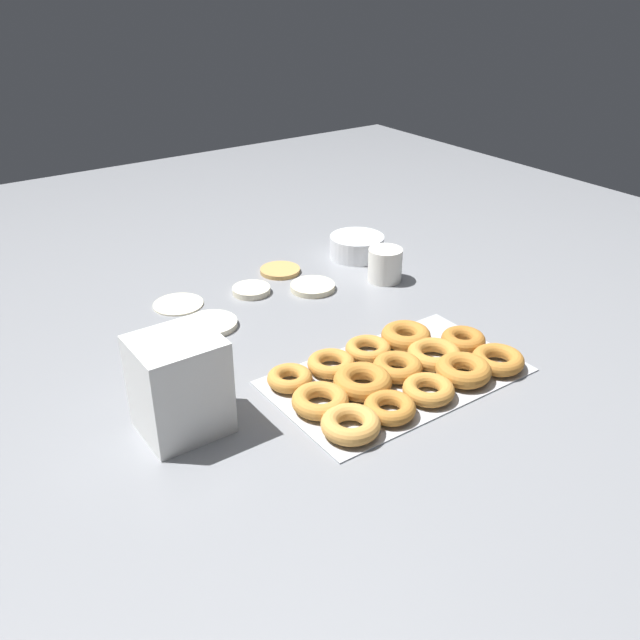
{
  "coord_description": "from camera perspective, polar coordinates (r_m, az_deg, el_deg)",
  "views": [
    {
      "loc": [
        -0.71,
        -1.15,
        0.73
      ],
      "look_at": [
        0.03,
        -0.1,
        0.04
      ],
      "focal_mm": 38.0,
      "sensor_mm": 36.0,
      "label": 1
    }
  ],
  "objects": [
    {
      "name": "paper_cup",
      "position": [
        1.73,
        5.49,
        4.65
      ],
      "size": [
        0.09,
        0.09,
        0.09
      ],
      "color": "white",
      "rests_on": "ground_plane"
    },
    {
      "name": "pancake_2",
      "position": [
        1.54,
        -9.18,
        -0.33
      ],
      "size": [
        0.12,
        0.12,
        0.01
      ],
      "primitive_type": "cylinder",
      "color": "silver",
      "rests_on": "ground_plane"
    },
    {
      "name": "container_stack",
      "position": [
        1.18,
        -11.75,
        -5.38
      ],
      "size": [
        0.14,
        0.13,
        0.18
      ],
      "color": "white",
      "rests_on": "ground_plane"
    },
    {
      "name": "pancake_4",
      "position": [
        1.79,
        -3.38,
        4.19
      ],
      "size": [
        0.11,
        0.11,
        0.01
      ],
      "primitive_type": "cylinder",
      "color": "tan",
      "rests_on": "ground_plane"
    },
    {
      "name": "pancake_3",
      "position": [
        1.69,
        -0.62,
        2.81
      ],
      "size": [
        0.11,
        0.11,
        0.01
      ],
      "primitive_type": "cylinder",
      "color": "beige",
      "rests_on": "ground_plane"
    },
    {
      "name": "pancake_1",
      "position": [
        1.65,
        -11.85,
        1.37
      ],
      "size": [
        0.12,
        0.12,
        0.01
      ],
      "primitive_type": "cylinder",
      "color": "beige",
      "rests_on": "ground_plane"
    },
    {
      "name": "donut_tray",
      "position": [
        1.33,
        6.6,
        -4.39
      ],
      "size": [
        0.5,
        0.29,
        0.04
      ],
      "color": "#ADAFB5",
      "rests_on": "ground_plane"
    },
    {
      "name": "pancake_0",
      "position": [
        1.68,
        -5.8,
        2.52
      ],
      "size": [
        0.09,
        0.09,
        0.02
      ],
      "primitive_type": "cylinder",
      "color": "beige",
      "rests_on": "ground_plane"
    },
    {
      "name": "batter_bowl",
      "position": [
        1.88,
        3.12,
        6.21
      ],
      "size": [
        0.15,
        0.15,
        0.06
      ],
      "color": "white",
      "rests_on": "ground_plane"
    },
    {
      "name": "ground_plane",
      "position": [
        1.54,
        -2.96,
        -0.24
      ],
      "size": [
        3.0,
        3.0,
        0.0
      ],
      "primitive_type": "plane",
      "color": "gray"
    }
  ]
}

